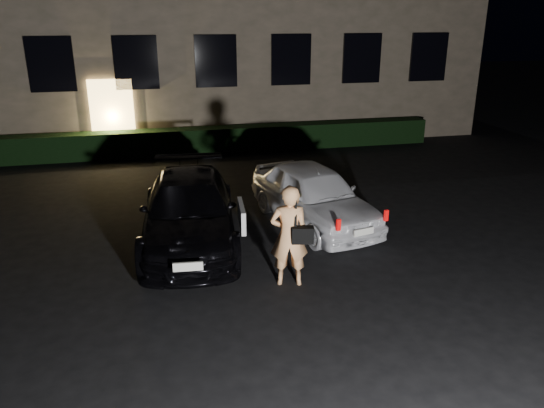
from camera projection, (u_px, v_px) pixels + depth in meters
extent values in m
plane|color=black|center=(305.00, 306.00, 8.71)|extent=(80.00, 80.00, 0.00)
cube|color=#F2C369|center=(113.00, 118.00, 17.58)|extent=(1.40, 0.10, 2.50)
cube|color=black|center=(51.00, 64.00, 16.63)|extent=(1.40, 0.10, 1.70)
cube|color=black|center=(136.00, 63.00, 17.17)|extent=(1.40, 0.10, 1.70)
cube|color=black|center=(216.00, 61.00, 17.72)|extent=(1.40, 0.10, 1.70)
cube|color=black|center=(291.00, 60.00, 18.26)|extent=(1.40, 0.10, 1.70)
cube|color=black|center=(362.00, 58.00, 18.80)|extent=(1.40, 0.10, 1.70)
cube|color=black|center=(429.00, 57.00, 19.34)|extent=(1.40, 0.10, 1.70)
cube|color=black|center=(220.00, 140.00, 18.19)|extent=(15.00, 0.70, 0.85)
imported|color=black|center=(189.00, 210.00, 10.97)|extent=(2.29, 4.82, 1.36)
cube|color=white|center=(242.00, 216.00, 10.25)|extent=(0.17, 0.97, 0.45)
cube|color=silver|center=(188.00, 267.00, 8.74)|extent=(0.50, 0.09, 0.15)
imported|color=white|center=(314.00, 195.00, 11.92)|extent=(2.47, 4.22, 1.35)
cube|color=red|center=(338.00, 225.00, 10.07)|extent=(0.09, 0.07, 0.22)
cube|color=red|center=(386.00, 216.00, 10.54)|extent=(0.09, 0.07, 0.22)
cube|color=silver|center=(364.00, 232.00, 10.34)|extent=(0.45, 0.14, 0.13)
imported|color=#ECA669|center=(289.00, 236.00, 9.14)|extent=(0.74, 0.56, 1.83)
cube|color=black|center=(303.00, 235.00, 9.00)|extent=(0.40, 0.24, 0.29)
cube|color=black|center=(296.00, 211.00, 8.90)|extent=(0.05, 0.07, 0.57)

